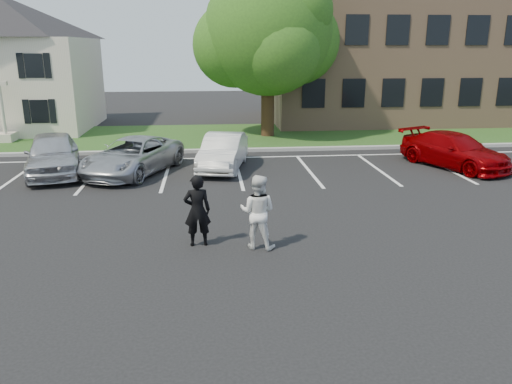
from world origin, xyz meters
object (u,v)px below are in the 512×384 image
car_white_sedan (223,152)px  man_white_shirt (258,212)px  man_black_suit (197,211)px  car_red_compact (454,150)px  tree (270,34)px  car_silver_minivan (133,156)px  office_building (435,55)px  car_silver_west (53,154)px

car_white_sedan → man_white_shirt: bearing=-74.4°
man_black_suit → car_red_compact: (10.25, 7.36, -0.21)m
tree → man_white_shirt: tree is taller
man_black_suit → car_silver_minivan: 7.97m
tree → man_black_suit: (-3.63, -15.20, -4.45)m
office_building → tree: bearing=-152.9°
tree → car_white_sedan: size_ratio=2.09×
tree → car_silver_minivan: 10.92m
car_white_sedan → office_building: bearing=54.1°
tree → man_black_suit: 16.25m
car_silver_minivan → car_white_sedan: bearing=30.6°
car_silver_minivan → office_building: bearing=60.5°
tree → man_white_shirt: (-2.18, -15.49, -4.43)m
office_building → tree: (-11.84, -6.07, 1.19)m
car_silver_west → car_white_sedan: size_ratio=1.11×
man_black_suit → car_red_compact: 12.61m
man_black_suit → car_silver_west: size_ratio=0.38×
car_white_sedan → car_silver_minivan: bearing=-160.9°
man_black_suit → tree: bearing=-108.4°
car_silver_west → car_white_sedan: bearing=-11.4°
car_silver_west → car_silver_minivan: car_silver_west is taller
car_white_sedan → car_red_compact: car_white_sedan is taller
man_black_suit → man_white_shirt: bearing=163.9°
man_white_shirt → office_building: bearing=-102.7°
man_black_suit → man_white_shirt: size_ratio=0.98×
car_silver_minivan → car_red_compact: car_red_compact is taller
man_black_suit → car_silver_minivan: man_black_suit is taller
man_white_shirt → car_red_compact: (8.79, 7.64, -0.23)m
man_white_shirt → car_silver_minivan: (-4.05, 7.82, -0.23)m
car_silver_west → man_white_shirt: bearing=-62.4°
man_black_suit → man_white_shirt: man_white_shirt is taller
car_red_compact → tree: bearing=106.1°
man_black_suit → car_red_compact: bearing=-149.3°
car_silver_minivan → car_white_sedan: 3.52m
office_building → man_black_suit: (-15.47, -21.27, -3.26)m
man_white_shirt → man_black_suit: bearing=9.3°
man_white_shirt → car_white_sedan: (-0.55, 8.27, -0.22)m
office_building → man_white_shirt: (-14.02, -21.55, -3.24)m
man_black_suit → car_silver_minivan: size_ratio=0.36×
car_red_compact → car_silver_minivan: bearing=155.1°
car_silver_minivan → car_red_compact: bearing=22.4°
man_black_suit → car_white_sedan: (0.90, 7.99, -0.21)m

